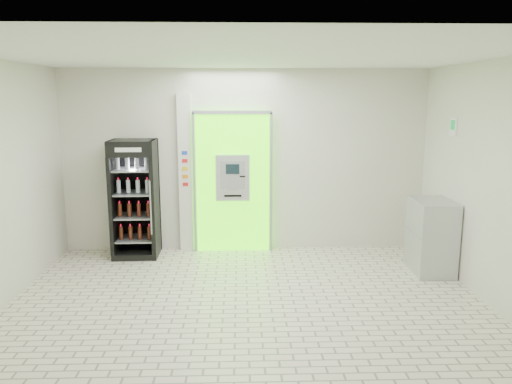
{
  "coord_description": "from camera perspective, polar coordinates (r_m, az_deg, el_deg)",
  "views": [
    {
      "loc": [
        -0.08,
        -5.71,
        2.55
      ],
      "look_at": [
        0.14,
        1.2,
        1.22
      ],
      "focal_mm": 35.0,
      "sensor_mm": 36.0,
      "label": 1
    }
  ],
  "objects": [
    {
      "name": "beverage_cooler",
      "position": [
        8.24,
        -13.64,
        -0.98
      ],
      "size": [
        0.72,
        0.68,
        1.88
      ],
      "rotation": [
        0.0,
        0.0,
        0.02
      ],
      "color": "black",
      "rests_on": "ground"
    },
    {
      "name": "steel_cabinet",
      "position": [
        7.78,
        19.39,
        -4.78
      ],
      "size": [
        0.56,
        0.82,
        1.07
      ],
      "rotation": [
        0.0,
        0.0,
        -0.03
      ],
      "color": "#ADAFB4",
      "rests_on": "ground"
    },
    {
      "name": "ground",
      "position": [
        6.25,
        -0.99,
        -13.23
      ],
      "size": [
        6.0,
        6.0,
        0.0
      ],
      "primitive_type": "plane",
      "color": "beige",
      "rests_on": "ground"
    },
    {
      "name": "exit_sign",
      "position": [
        7.75,
        21.62,
        6.94
      ],
      "size": [
        0.02,
        0.22,
        0.26
      ],
      "color": "white",
      "rests_on": "room_shell"
    },
    {
      "name": "atm_assembly",
      "position": [
        8.24,
        -2.66,
        1.21
      ],
      "size": [
        1.3,
        0.24,
        2.33
      ],
      "color": "#4DFF06",
      "rests_on": "ground"
    },
    {
      "name": "room_shell",
      "position": [
        5.75,
        -1.05,
        3.77
      ],
      "size": [
        6.0,
        6.0,
        6.0
      ],
      "color": "silver",
      "rests_on": "ground"
    },
    {
      "name": "pillar",
      "position": [
        8.3,
        -8.06,
        2.09
      ],
      "size": [
        0.22,
        0.11,
        2.6
      ],
      "color": "silver",
      "rests_on": "ground"
    }
  ]
}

